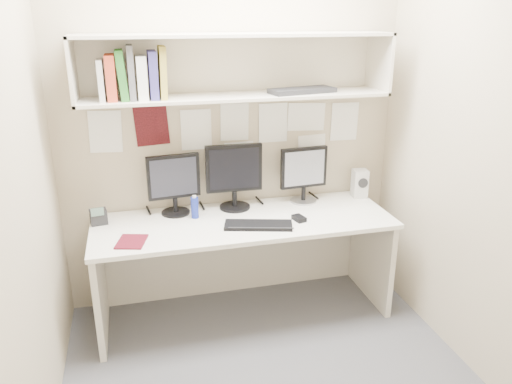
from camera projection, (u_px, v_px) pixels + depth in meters
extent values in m
cube|color=#49494E|center=(268.00, 370.00, 3.02)|extent=(2.40, 2.00, 0.01)
cube|color=tan|center=(232.00, 125.00, 3.49)|extent=(2.40, 0.02, 2.60)
cube|color=tan|center=(352.00, 248.00, 1.66)|extent=(2.40, 0.02, 2.60)
cube|color=tan|center=(20.00, 183.00, 2.30)|extent=(0.02, 2.00, 2.60)
cube|color=tan|center=(472.00, 150.00, 2.85)|extent=(0.02, 2.00, 2.60)
cube|color=white|center=(244.00, 221.00, 3.36)|extent=(2.00, 0.70, 0.03)
cube|color=beige|center=(234.00, 249.00, 3.78)|extent=(1.96, 0.02, 0.70)
cube|color=beige|center=(237.00, 96.00, 3.23)|extent=(2.00, 0.38, 0.02)
cube|color=beige|center=(236.00, 35.00, 3.10)|extent=(2.00, 0.38, 0.02)
cube|color=beige|center=(231.00, 63.00, 3.33)|extent=(2.00, 0.02, 0.40)
cube|color=beige|center=(73.00, 70.00, 2.94)|extent=(0.02, 0.38, 0.40)
cube|color=beige|center=(379.00, 62.00, 3.39)|extent=(0.02, 0.38, 0.40)
cylinder|color=black|center=(176.00, 212.00, 3.45)|extent=(0.20, 0.20, 0.01)
cylinder|color=black|center=(175.00, 205.00, 3.43)|extent=(0.03, 0.03, 0.10)
cube|color=black|center=(174.00, 177.00, 3.37)|extent=(0.36, 0.07, 0.30)
cube|color=black|center=(174.00, 177.00, 3.35)|extent=(0.31, 0.04, 0.26)
cylinder|color=black|center=(235.00, 207.00, 3.55)|extent=(0.22, 0.22, 0.02)
cylinder|color=black|center=(235.00, 199.00, 3.53)|extent=(0.04, 0.04, 0.11)
cube|color=black|center=(234.00, 168.00, 3.46)|extent=(0.40, 0.05, 0.34)
cube|color=black|center=(234.00, 169.00, 3.44)|extent=(0.35, 0.01, 0.29)
cylinder|color=#A5A5AA|center=(303.00, 201.00, 3.67)|extent=(0.19, 0.19, 0.01)
cylinder|color=black|center=(303.00, 194.00, 3.65)|extent=(0.03, 0.03, 0.10)
cube|color=black|center=(304.00, 167.00, 3.59)|extent=(0.35, 0.06, 0.30)
cube|color=#ABABB0|center=(305.00, 168.00, 3.57)|extent=(0.30, 0.03, 0.25)
cube|color=black|center=(258.00, 225.00, 3.23)|extent=(0.46, 0.27, 0.02)
cube|color=black|center=(299.00, 218.00, 3.33)|extent=(0.08, 0.11, 0.03)
cube|color=#B8B8B3|center=(360.00, 183.00, 3.73)|extent=(0.12, 0.12, 0.21)
cylinder|color=black|center=(363.00, 183.00, 3.67)|extent=(0.07, 0.02, 0.07)
cylinder|color=navy|center=(195.00, 208.00, 3.35)|extent=(0.05, 0.05, 0.15)
cylinder|color=white|center=(194.00, 197.00, 3.33)|extent=(0.03, 0.03, 0.02)
cube|color=#520E1A|center=(132.00, 242.00, 3.01)|extent=(0.21, 0.24, 0.01)
cube|color=black|center=(99.00, 217.00, 3.27)|extent=(0.12, 0.10, 0.10)
cube|color=#4C6659|center=(97.00, 212.00, 3.21)|extent=(0.08, 0.02, 0.05)
cube|color=#BCBAB5|center=(101.00, 80.00, 2.97)|extent=(0.03, 0.20, 0.24)
cube|color=#B63921|center=(111.00, 78.00, 2.98)|extent=(0.06, 0.20, 0.27)
cube|color=#236421|center=(122.00, 75.00, 2.99)|extent=(0.05, 0.20, 0.29)
cube|color=#4B4B50|center=(131.00, 73.00, 2.99)|extent=(0.04, 0.20, 0.32)
cube|color=silver|center=(142.00, 77.00, 3.02)|extent=(0.06, 0.20, 0.26)
cube|color=navy|center=(153.00, 75.00, 3.03)|extent=(0.05, 0.20, 0.29)
cube|color=#A08E35|center=(162.00, 72.00, 3.04)|extent=(0.04, 0.20, 0.31)
cube|color=black|center=(302.00, 90.00, 3.29)|extent=(0.47, 0.25, 0.03)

